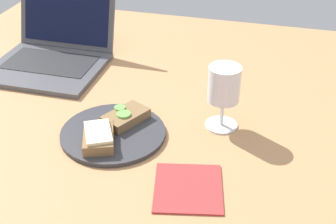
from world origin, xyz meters
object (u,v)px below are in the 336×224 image
(sandwich_with_cucumber, at_px, (126,117))
(napkin, at_px, (188,188))
(plate, at_px, (113,133))
(laptop, at_px, (53,50))
(wine_glass, at_px, (224,87))
(sandwich_with_cheese, at_px, (99,137))

(sandwich_with_cucumber, height_order, napkin, sandwich_with_cucumber)
(plate, xyz_separation_m, laptop, (-0.30, 0.30, 0.04))
(wine_glass, xyz_separation_m, napkin, (-0.03, -0.23, -0.10))
(plate, relative_size, laptop, 0.73)
(napkin, bearing_deg, sandwich_with_cucumber, 136.82)
(sandwich_with_cucumber, bearing_deg, napkin, -43.18)
(plate, height_order, napkin, plate)
(plate, relative_size, sandwich_with_cucumber, 1.96)
(plate, xyz_separation_m, wine_glass, (0.23, 0.10, 0.10))
(sandwich_with_cucumber, bearing_deg, sandwich_with_cheese, -106.28)
(plate, height_order, laptop, laptop)
(wine_glass, bearing_deg, sandwich_with_cucumber, -165.92)
(wine_glass, height_order, laptop, laptop)
(laptop, bearing_deg, sandwich_with_cucumber, -39.47)
(sandwich_with_cucumber, relative_size, wine_glass, 0.80)
(sandwich_with_cucumber, relative_size, laptop, 0.38)
(sandwich_with_cheese, relative_size, laptop, 0.37)
(napkin, bearing_deg, plate, 147.30)
(laptop, bearing_deg, sandwich_with_cheese, -51.21)
(plate, relative_size, wine_glass, 1.56)
(sandwich_with_cucumber, distance_m, wine_glass, 0.24)
(sandwich_with_cucumber, distance_m, laptop, 0.40)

